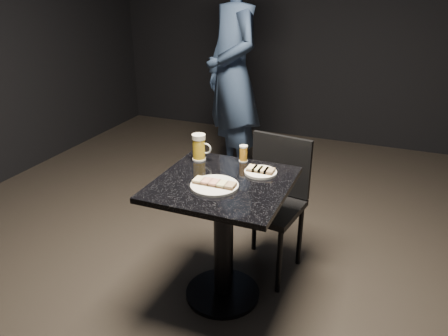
% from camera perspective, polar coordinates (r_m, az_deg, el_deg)
% --- Properties ---
extents(floor, '(6.00, 6.00, 0.00)m').
position_cam_1_polar(floor, '(2.73, -0.17, -16.16)').
color(floor, black).
rests_on(floor, ground).
extents(plate_large, '(0.25, 0.25, 0.01)m').
position_cam_1_polar(plate_large, '(2.26, -1.26, -2.32)').
color(plate_large, white).
rests_on(plate_large, table).
extents(plate_small, '(0.18, 0.18, 0.01)m').
position_cam_1_polar(plate_small, '(2.42, 4.80, -0.56)').
color(plate_small, white).
rests_on(plate_small, table).
extents(patron, '(0.83, 0.83, 1.95)m').
position_cam_1_polar(patron, '(3.85, 1.10, 12.07)').
color(patron, '#20324F').
rests_on(patron, floor).
extents(table, '(0.70, 0.70, 0.75)m').
position_cam_1_polar(table, '(2.43, -0.18, -6.93)').
color(table, black).
rests_on(table, floor).
extents(beer_mug, '(0.12, 0.08, 0.16)m').
position_cam_1_polar(beer_mug, '(2.57, -3.26, 2.73)').
color(beer_mug, white).
rests_on(beer_mug, table).
extents(beer_tumbler, '(0.05, 0.05, 0.10)m').
position_cam_1_polar(beer_tumbler, '(2.56, 2.56, 1.90)').
color(beer_tumbler, white).
rests_on(beer_tumbler, table).
extents(chair, '(0.44, 0.44, 0.86)m').
position_cam_1_polar(chair, '(2.73, 6.32, -3.73)').
color(chair, black).
rests_on(chair, floor).
extents(canapes_on_plate_large, '(0.23, 0.07, 0.02)m').
position_cam_1_polar(canapes_on_plate_large, '(2.25, -1.26, -1.95)').
color(canapes_on_plate_large, '#4C3521').
rests_on(canapes_on_plate_large, plate_large).
extents(canapes_on_plate_small, '(0.15, 0.07, 0.02)m').
position_cam_1_polar(canapes_on_plate_small, '(2.41, 4.81, -0.21)').
color(canapes_on_plate_small, '#4C3521').
rests_on(canapes_on_plate_small, plate_small).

